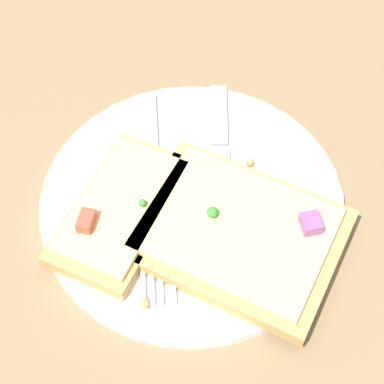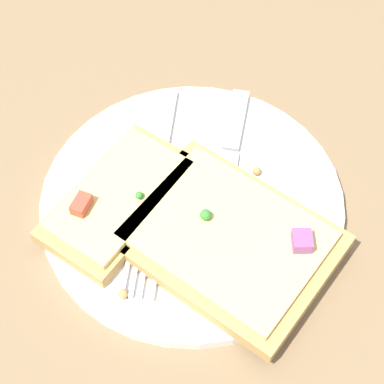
% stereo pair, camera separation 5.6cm
% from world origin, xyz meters
% --- Properties ---
extents(ground_plane, '(4.00, 4.00, 0.00)m').
position_xyz_m(ground_plane, '(0.00, 0.00, 0.00)').
color(ground_plane, '#7F6647').
extents(plate, '(0.27, 0.27, 0.01)m').
position_xyz_m(plate, '(0.00, 0.00, 0.01)').
color(plate, white).
rests_on(plate, ground).
extents(fork, '(0.22, 0.07, 0.01)m').
position_xyz_m(fork, '(-0.01, 0.03, 0.01)').
color(fork, silver).
rests_on(fork, plate).
extents(knife, '(0.19, 0.05, 0.01)m').
position_xyz_m(knife, '(0.05, -0.02, 0.01)').
color(knife, silver).
rests_on(knife, plate).
extents(pizza_slice_main, '(0.18, 0.20, 0.03)m').
position_xyz_m(pizza_slice_main, '(-0.03, -0.04, 0.02)').
color(pizza_slice_main, tan).
rests_on(pizza_slice_main, plate).
extents(pizza_slice_corner, '(0.16, 0.11, 0.03)m').
position_xyz_m(pizza_slice_corner, '(-0.03, 0.06, 0.02)').
color(pizza_slice_corner, tan).
rests_on(pizza_slice_corner, plate).
extents(crumb_scatter, '(0.16, 0.12, 0.01)m').
position_xyz_m(crumb_scatter, '(-0.03, -0.03, 0.02)').
color(crumb_scatter, '#B57C4C').
rests_on(crumb_scatter, plate).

